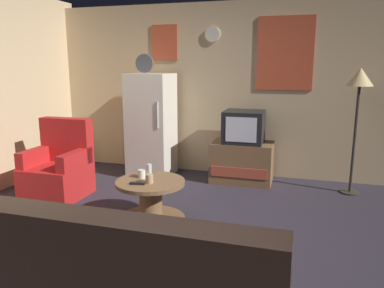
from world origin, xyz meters
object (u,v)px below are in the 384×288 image
at_px(mug_ceramic_white, 142,174).
at_px(wine_glass, 149,171).
at_px(armchair, 59,169).
at_px(coffee_table, 151,201).
at_px(fridge, 151,125).
at_px(tv_stand, 242,162).
at_px(standing_lamp, 359,87).
at_px(remote_control, 137,183).
at_px(mug_ceramic_tan, 150,179).
at_px(crt_tv, 244,127).

bearing_deg(mug_ceramic_white, wine_glass, 20.35).
bearing_deg(armchair, mug_ceramic_white, -15.49).
bearing_deg(coffee_table, fridge, 112.06).
bearing_deg(fridge, tv_stand, 2.42).
relative_size(standing_lamp, armchair, 1.66).
xyz_separation_m(mug_ceramic_white, remote_control, (0.05, -0.21, -0.03)).
relative_size(mug_ceramic_white, armchair, 0.09).
xyz_separation_m(fridge, mug_ceramic_tan, (0.67, -1.67, -0.26)).
xyz_separation_m(crt_tv, mug_ceramic_tan, (-0.68, -1.72, -0.29)).
bearing_deg(mug_ceramic_white, remote_control, -77.50).
relative_size(crt_tv, armchair, 0.56).
relative_size(wine_glass, mug_ceramic_white, 1.67).
xyz_separation_m(crt_tv, mug_ceramic_white, (-0.83, -1.59, -0.29)).
bearing_deg(remote_control, coffee_table, 51.32).
bearing_deg(fridge, mug_ceramic_tan, -68.11).
bearing_deg(tv_stand, armchair, -149.72).
xyz_separation_m(fridge, mug_ceramic_white, (0.52, -1.53, -0.26)).
bearing_deg(armchair, mug_ceramic_tan, -18.87).
distance_m(fridge, tv_stand, 1.42).
bearing_deg(remote_control, tv_stand, 54.26).
bearing_deg(armchair, standing_lamp, 17.95).
bearing_deg(fridge, remote_control, -71.88).
bearing_deg(mug_ceramic_white, fridge, 108.88).
height_order(fridge, coffee_table, fridge).
distance_m(fridge, mug_ceramic_white, 1.64).
distance_m(standing_lamp, remote_control, 2.92).
height_order(crt_tv, remote_control, crt_tv).
height_order(tv_stand, crt_tv, crt_tv).
relative_size(mug_ceramic_white, mug_ceramic_tan, 1.00).
xyz_separation_m(tv_stand, crt_tv, (0.01, -0.00, 0.50)).
relative_size(crt_tv, mug_ceramic_tan, 6.00).
height_order(mug_ceramic_white, remote_control, mug_ceramic_white).
distance_m(wine_glass, mug_ceramic_tan, 0.18).
distance_m(tv_stand, remote_control, 1.97).
height_order(fridge, tv_stand, fridge).
relative_size(coffee_table, mug_ceramic_tan, 8.00).
xyz_separation_m(tv_stand, armchair, (-2.11, -1.23, 0.06)).
relative_size(standing_lamp, coffee_table, 2.21).
xyz_separation_m(tv_stand, mug_ceramic_tan, (-0.67, -1.72, 0.21)).
bearing_deg(armchair, tv_stand, 30.28).
bearing_deg(fridge, coffee_table, -67.94).
bearing_deg(wine_glass, standing_lamp, 34.31).
xyz_separation_m(fridge, wine_glass, (0.60, -1.51, -0.23)).
bearing_deg(remote_control, crt_tv, 53.92).
bearing_deg(standing_lamp, mug_ceramic_white, -146.10).
height_order(fridge, armchair, fridge).
height_order(crt_tv, armchair, crt_tv).
bearing_deg(coffee_table, armchair, 163.46).
xyz_separation_m(tv_stand, standing_lamp, (1.42, -0.09, 1.08)).
bearing_deg(mug_ceramic_tan, wine_glass, 113.60).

